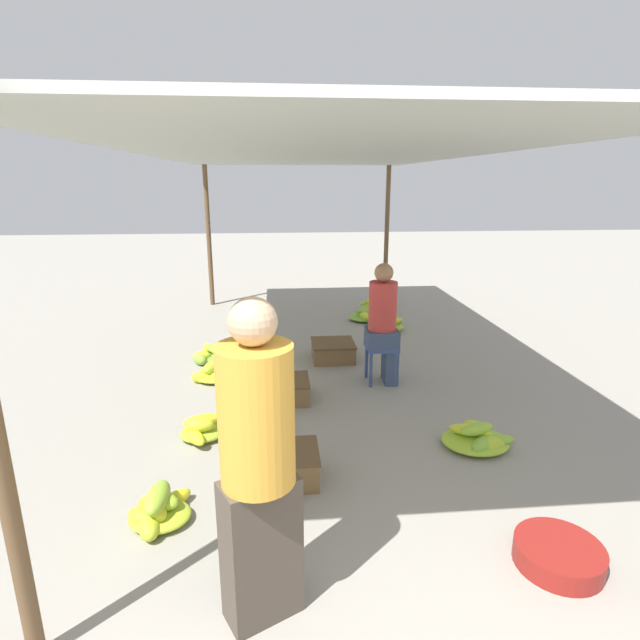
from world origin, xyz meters
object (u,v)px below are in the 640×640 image
at_px(vendor_seated, 384,322).
at_px(banana_pile_right_1, 479,439).
at_px(banana_pile_left_1, 216,372).
at_px(banana_pile_right_3, 375,305).
at_px(banana_pile_left_2, 202,429).
at_px(stool, 381,352).
at_px(basin_black, 559,554).
at_px(crate_mid, 286,389).
at_px(banana_pile_right_0, 365,315).
at_px(banana_pile_left_3, 211,355).
at_px(vendor_foreground, 258,463).
at_px(crate_far, 333,351).
at_px(banana_pile_left_0, 158,510).
at_px(crate_near, 290,465).
at_px(banana_pile_right_2, 392,325).

xyz_separation_m(vendor_seated, banana_pile_right_1, (0.51, -1.47, -0.62)).
xyz_separation_m(vendor_seated, banana_pile_left_1, (-1.84, 0.21, -0.61)).
relative_size(vendor_seated, banana_pile_right_3, 2.20).
distance_m(banana_pile_left_2, banana_pile_right_1, 2.35).
xyz_separation_m(stool, basin_black, (0.47, -2.79, -0.28)).
bearing_deg(basin_black, banana_pile_left_1, 127.37).
bearing_deg(crate_mid, basin_black, -57.80).
relative_size(basin_black, banana_pile_right_0, 0.89).
bearing_deg(banana_pile_right_1, stool, 110.03).
relative_size(banana_pile_left_2, banana_pile_right_3, 0.75).
height_order(banana_pile_left_3, banana_pile_right_1, banana_pile_right_1).
distance_m(vendor_seated, banana_pile_left_2, 2.22).
relative_size(vendor_foreground, crate_far, 3.19).
distance_m(vendor_foreground, stool, 3.26).
height_order(vendor_foreground, banana_pile_left_3, vendor_foreground).
xyz_separation_m(banana_pile_left_2, banana_pile_left_3, (-0.16, 1.99, -0.02)).
bearing_deg(banana_pile_right_3, basin_black, -90.90).
bearing_deg(banana_pile_left_0, banana_pile_left_2, 82.96).
bearing_deg(vendor_seated, basin_black, -80.79).
bearing_deg(banana_pile_left_3, banana_pile_right_3, 42.15).
bearing_deg(stool, banana_pile_right_0, 83.74).
height_order(banana_pile_left_2, banana_pile_left_3, banana_pile_left_2).
bearing_deg(crate_near, crate_mid, 89.73).
bearing_deg(banana_pile_right_3, stool, -100.19).
height_order(vendor_foreground, banana_pile_left_0, vendor_foreground).
height_order(banana_pile_right_0, banana_pile_right_3, banana_pile_right_3).
bearing_deg(banana_pile_right_0, crate_far, -112.22).
height_order(banana_pile_right_1, crate_mid, crate_mid).
bearing_deg(banana_pile_right_2, banana_pile_left_3, -156.85).
height_order(vendor_foreground, banana_pile_right_0, vendor_foreground).
bearing_deg(banana_pile_left_3, banana_pile_left_2, -85.29).
relative_size(banana_pile_left_0, banana_pile_left_2, 1.21).
xyz_separation_m(basin_black, banana_pile_right_0, (-0.20, 5.32, 0.01)).
relative_size(vendor_foreground, banana_pile_right_0, 2.96).
distance_m(banana_pile_right_0, crate_mid, 3.19).
xyz_separation_m(banana_pile_left_3, crate_mid, (0.91, -1.24, 0.04)).
bearing_deg(banana_pile_right_1, banana_pile_right_2, 89.34).
bearing_deg(banana_pile_right_1, basin_black, -92.69).
bearing_deg(banana_pile_left_3, banana_pile_left_1, -78.46).
bearing_deg(basin_black, banana_pile_right_0, 92.10).
distance_m(stool, banana_pile_left_2, 2.13).
height_order(banana_pile_left_0, banana_pile_left_1, banana_pile_left_0).
bearing_deg(banana_pile_right_2, banana_pile_right_1, -90.66).
height_order(vendor_seated, banana_pile_right_2, vendor_seated).
relative_size(vendor_seated, basin_black, 2.65).
xyz_separation_m(banana_pile_left_3, banana_pile_right_2, (2.53, 1.08, 0.01)).
height_order(stool, banana_pile_left_2, stool).
distance_m(banana_pile_left_0, crate_far, 3.33).
relative_size(vendor_foreground, banana_pile_left_2, 3.69).
bearing_deg(banana_pile_right_1, banana_pile_right_0, 93.69).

